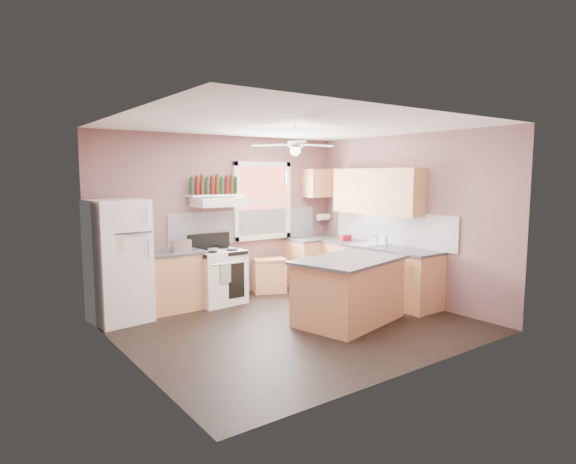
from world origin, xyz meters
TOP-DOWN VIEW (x-y plane):
  - floor at (0.00, 0.00)m, footprint 4.50×4.50m
  - ceiling at (0.00, 0.00)m, footprint 4.50×4.50m
  - wall_back at (0.00, 2.02)m, footprint 4.50×0.05m
  - wall_right at (2.27, 0.00)m, footprint 0.05×4.00m
  - wall_left at (-2.27, 0.00)m, footprint 0.05×4.00m
  - backsplash_back at (0.45, 1.99)m, footprint 2.90×0.03m
  - backsplash_right at (2.23, 0.30)m, footprint 0.03×2.60m
  - window_view at (0.75, 1.98)m, footprint 1.00×0.02m
  - window_frame at (0.75, 1.96)m, footprint 1.16×0.07m
  - refrigerator at (-1.89, 1.58)m, footprint 0.80×0.79m
  - base_cabinet_left at (-1.06, 1.70)m, footprint 0.90×0.60m
  - counter_left at (-1.06, 1.70)m, footprint 0.92×0.62m
  - toaster at (-0.96, 1.59)m, footprint 0.28×0.16m
  - stove at (-0.32, 1.63)m, footprint 0.79×0.70m
  - range_hood at (-0.23, 1.75)m, footprint 0.78×0.50m
  - bottle_shelf at (-0.23, 1.87)m, footprint 0.90×0.26m
  - cart at (0.75, 1.75)m, footprint 0.64×0.54m
  - base_cabinet_corner at (1.75, 1.70)m, footprint 1.00×0.60m
  - base_cabinet_right at (1.95, 0.30)m, footprint 0.60×2.20m
  - counter_corner at (1.75, 1.70)m, footprint 1.02×0.62m
  - counter_right at (1.94, 0.30)m, footprint 0.62×2.22m
  - sink at (1.94, 0.50)m, footprint 0.55×0.45m
  - faucet at (2.10, 0.50)m, footprint 0.03×0.03m
  - upper_cabinet_right at (2.08, 0.50)m, footprint 0.33×1.80m
  - upper_cabinet_corner at (1.95, 1.83)m, footprint 0.60×0.33m
  - paper_towel at (2.07, 1.86)m, footprint 0.26×0.12m
  - island at (0.70, -0.33)m, footprint 1.67×1.27m
  - island_top at (0.70, -0.33)m, footprint 1.77×1.37m
  - ceiling_fan_hub at (0.00, 0.00)m, footprint 0.20×0.20m
  - soap_bottle at (1.97, 0.18)m, footprint 0.12×0.12m
  - red_caddy at (1.90, 1.05)m, footprint 0.20×0.15m
  - wine_bottles at (-0.23, 1.87)m, footprint 0.86×0.06m

SIDE VIEW (x-z plane):
  - floor at x=0.00m, z-range 0.00..0.00m
  - cart at x=0.75m, z-range 0.00..0.55m
  - base_cabinet_left at x=-1.06m, z-range 0.00..0.86m
  - stove at x=-0.32m, z-range 0.00..0.86m
  - base_cabinet_corner at x=1.75m, z-range 0.00..0.86m
  - base_cabinet_right at x=1.95m, z-range 0.00..0.86m
  - island at x=0.70m, z-range 0.00..0.86m
  - refrigerator at x=-1.89m, z-range 0.00..1.72m
  - counter_left at x=-1.06m, z-range 0.86..0.90m
  - counter_corner at x=1.75m, z-range 0.86..0.90m
  - counter_right at x=1.94m, z-range 0.86..0.90m
  - island_top at x=0.70m, z-range 0.86..0.90m
  - sink at x=1.94m, z-range 0.88..0.91m
  - red_caddy at x=1.90m, z-range 0.90..1.00m
  - faucet at x=2.10m, z-range 0.90..1.04m
  - toaster at x=-0.96m, z-range 0.90..1.08m
  - soap_bottle at x=1.97m, z-range 0.90..1.12m
  - backsplash_back at x=0.45m, z-range 0.90..1.45m
  - backsplash_right at x=2.23m, z-range 0.90..1.45m
  - paper_towel at x=2.07m, z-range 1.19..1.31m
  - wall_back at x=0.00m, z-range 0.00..2.70m
  - wall_right at x=2.27m, z-range 0.00..2.70m
  - wall_left at x=-2.27m, z-range 0.00..2.70m
  - window_view at x=0.75m, z-range 1.00..2.20m
  - window_frame at x=0.75m, z-range 0.92..2.28m
  - range_hood at x=-0.23m, z-range 1.55..1.69m
  - bottle_shelf at x=-0.23m, z-range 1.71..1.73m
  - upper_cabinet_right at x=2.08m, z-range 1.40..2.16m
  - wine_bottles at x=-0.23m, z-range 1.72..2.03m
  - upper_cabinet_corner at x=1.95m, z-range 1.64..2.16m
  - ceiling_fan_hub at x=0.00m, z-range 2.41..2.49m
  - ceiling at x=0.00m, z-range 2.70..2.70m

